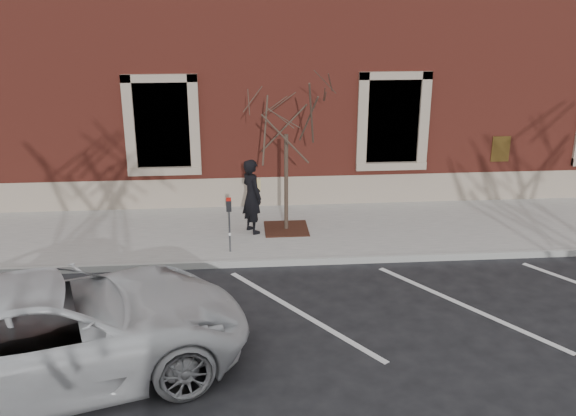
{
  "coord_description": "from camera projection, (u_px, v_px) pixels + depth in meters",
  "views": [
    {
      "loc": [
        -1.07,
        -12.85,
        5.92
      ],
      "look_at": [
        0.0,
        0.6,
        1.1
      ],
      "focal_mm": 40.0,
      "sensor_mm": 36.0,
      "label": 1
    }
  ],
  "objects": [
    {
      "name": "man",
      "position": [
        252.0,
        196.0,
        15.25
      ],
      "size": [
        0.7,
        0.79,
        1.81
      ],
      "primitive_type": "imported",
      "rotation": [
        0.0,
        0.0,
        2.09
      ],
      "color": "black",
      "rests_on": "sidewalk_near"
    },
    {
      "name": "building_civic",
      "position": [
        270.0,
        45.0,
        20.05
      ],
      "size": [
        40.0,
        8.62,
        8.0
      ],
      "color": "maroon",
      "rests_on": "ground"
    },
    {
      "name": "sapling",
      "position": [
        286.0,
        107.0,
        14.68
      ],
      "size": [
        2.59,
        2.59,
        4.31
      ],
      "color": "#412F27",
      "rests_on": "sidewalk_near"
    },
    {
      "name": "curb_near",
      "position": [
        290.0,
        262.0,
        14.06
      ],
      "size": [
        40.0,
        0.12,
        0.15
      ],
      "primitive_type": "cube",
      "color": "#9E9E99",
      "rests_on": "ground"
    },
    {
      "name": "sidewalk_near",
      "position": [
        284.0,
        232.0,
        15.75
      ],
      "size": [
        40.0,
        3.5,
        0.15
      ],
      "primitive_type": "cube",
      "color": "#B1ACA6",
      "rests_on": "ground"
    },
    {
      "name": "white_truck",
      "position": [
        51.0,
        332.0,
        9.79
      ],
      "size": [
        6.65,
        4.53,
        1.69
      ],
      "primitive_type": "imported",
      "rotation": [
        0.0,
        0.0,
        1.88
      ],
      "color": "silver",
      "rests_on": "ground"
    },
    {
      "name": "parking_stripes",
      "position": [
        300.0,
        313.0,
        12.06
      ],
      "size": [
        28.0,
        4.4,
        0.01
      ],
      "primitive_type": null,
      "color": "silver",
      "rests_on": "ground"
    },
    {
      "name": "tree_grate",
      "position": [
        286.0,
        229.0,
        15.69
      ],
      "size": [
        1.06,
        1.06,
        0.03
      ],
      "primitive_type": "cube",
      "color": "#3D1D13",
      "rests_on": "sidewalk_near"
    },
    {
      "name": "ground",
      "position": [
        290.0,
        264.0,
        14.13
      ],
      "size": [
        120.0,
        120.0,
        0.0
      ],
      "primitive_type": "plane",
      "color": "#28282B",
      "rests_on": "ground"
    },
    {
      "name": "parking_meter",
      "position": [
        229.0,
        215.0,
        14.12
      ],
      "size": [
        0.12,
        0.09,
        1.27
      ],
      "rotation": [
        0.0,
        0.0,
        -0.36
      ],
      "color": "#595B60",
      "rests_on": "sidewalk_near"
    }
  ]
}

